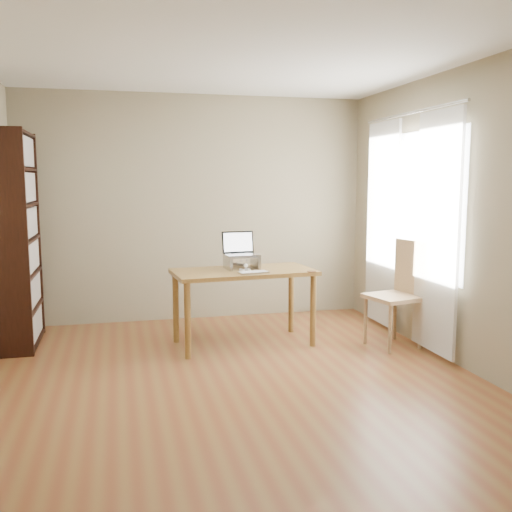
{
  "coord_description": "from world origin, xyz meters",
  "views": [
    {
      "loc": [
        -0.9,
        -4.37,
        1.63
      ],
      "look_at": [
        0.42,
        1.02,
        0.89
      ],
      "focal_mm": 40.0,
      "sensor_mm": 36.0,
      "label": 1
    }
  ],
  "objects_px": {
    "bookshelf": "(19,240)",
    "desk": "(244,280)",
    "chair": "(401,289)",
    "cat": "(237,263)",
    "laptop": "(240,249)",
    "keyboard": "(254,272)"
  },
  "relations": [
    {
      "from": "desk",
      "to": "laptop",
      "type": "height_order",
      "value": "laptop"
    },
    {
      "from": "bookshelf",
      "to": "keyboard",
      "type": "height_order",
      "value": "bookshelf"
    },
    {
      "from": "laptop",
      "to": "bookshelf",
      "type": "bearing_deg",
      "value": 165.13
    },
    {
      "from": "laptop",
      "to": "cat",
      "type": "distance_m",
      "value": 0.14
    },
    {
      "from": "laptop",
      "to": "chair",
      "type": "relative_size",
      "value": 0.33
    },
    {
      "from": "chair",
      "to": "desk",
      "type": "bearing_deg",
      "value": 151.19
    },
    {
      "from": "keyboard",
      "to": "cat",
      "type": "height_order",
      "value": "cat"
    },
    {
      "from": "laptop",
      "to": "keyboard",
      "type": "xyz_separation_m",
      "value": [
        0.05,
        -0.36,
        -0.18
      ]
    },
    {
      "from": "bookshelf",
      "to": "desk",
      "type": "xyz_separation_m",
      "value": [
        2.13,
        -0.51,
        -0.4
      ]
    },
    {
      "from": "chair",
      "to": "bookshelf",
      "type": "bearing_deg",
      "value": 152.65
    },
    {
      "from": "cat",
      "to": "chair",
      "type": "xyz_separation_m",
      "value": [
        1.53,
        -0.53,
        -0.24
      ]
    },
    {
      "from": "desk",
      "to": "laptop",
      "type": "distance_m",
      "value": 0.32
    },
    {
      "from": "bookshelf",
      "to": "desk",
      "type": "height_order",
      "value": "bookshelf"
    },
    {
      "from": "keyboard",
      "to": "cat",
      "type": "distance_m",
      "value": 0.34
    },
    {
      "from": "bookshelf",
      "to": "laptop",
      "type": "xyz_separation_m",
      "value": [
        2.13,
        -0.37,
        -0.11
      ]
    },
    {
      "from": "desk",
      "to": "cat",
      "type": "bearing_deg",
      "value": 103.96
    },
    {
      "from": "desk",
      "to": "keyboard",
      "type": "xyz_separation_m",
      "value": [
        0.05,
        -0.22,
        0.11
      ]
    },
    {
      "from": "desk",
      "to": "cat",
      "type": "distance_m",
      "value": 0.2
    },
    {
      "from": "cat",
      "to": "laptop",
      "type": "bearing_deg",
      "value": 22.97
    },
    {
      "from": "bookshelf",
      "to": "cat",
      "type": "xyz_separation_m",
      "value": [
        2.09,
        -0.4,
        -0.24
      ]
    },
    {
      "from": "chair",
      "to": "cat",
      "type": "bearing_deg",
      "value": 147.79
    },
    {
      "from": "desk",
      "to": "keyboard",
      "type": "relative_size",
      "value": 4.79
    }
  ]
}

